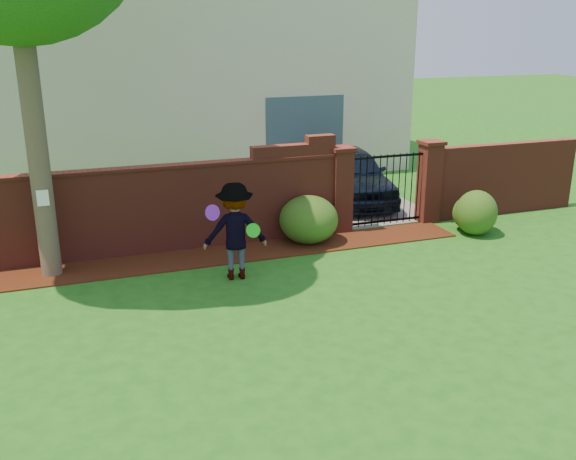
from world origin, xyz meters
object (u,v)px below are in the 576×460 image
object	(u,v)px
car	(352,176)
man	(235,232)
frisbee_purple	(212,213)
frisbee_green	(253,230)

from	to	relation	value
car	man	xyz separation A→B (m)	(-4.15, -3.96, 0.19)
frisbee_purple	car	bearing A→B (deg)	42.15
man	frisbee_purple	world-z (taller)	man
man	frisbee_purple	bearing A→B (deg)	31.40
car	man	size ratio (longest dim) A/B	2.30
man	frisbee_green	bearing A→B (deg)	133.17
car	man	distance (m)	5.74
car	frisbee_purple	xyz separation A→B (m)	(-4.58, -4.14, 0.63)
man	car	bearing A→B (deg)	-127.38
frisbee_purple	frisbee_green	world-z (taller)	frisbee_purple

